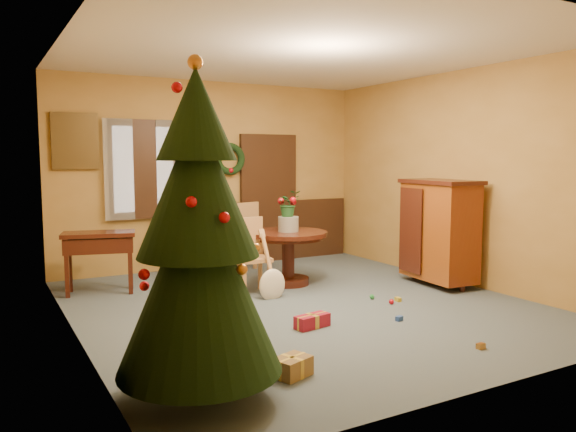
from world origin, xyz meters
TOP-DOWN VIEW (x-y plane):
  - room_envelope at (0.21, 2.70)m, footprint 5.50×5.50m
  - dining_table at (0.38, 1.02)m, footprint 1.06×1.06m
  - urn at (0.38, 1.02)m, footprint 0.28×0.28m
  - centerpiece_plant at (0.38, 1.02)m, footprint 0.32×0.28m
  - chair_near at (-0.26, 0.87)m, footprint 0.45×0.45m
  - chair_far at (0.26, 2.26)m, footprint 0.56×0.56m
  - guitar at (-0.16, 0.44)m, footprint 0.38×0.55m
  - plant_stand at (-0.72, 2.27)m, footprint 0.33×0.33m
  - stand_plant at (-0.72, 2.27)m, footprint 0.26×0.23m
  - christmas_tree at (-1.95, -1.86)m, footprint 1.17×1.17m
  - writing_desk at (-1.95, 1.76)m, footprint 0.97×0.64m
  - sideboard at (2.15, 0.00)m, footprint 0.67×1.15m
  - gift_a at (-1.17, -1.82)m, footprint 0.34×0.29m
  - gift_b at (-1.63, -0.83)m, footprint 0.24×0.24m
  - gift_c at (-1.84, -1.15)m, footprint 0.28×0.29m
  - gift_d at (-0.36, -0.81)m, footprint 0.40×0.22m
  - toy_a at (0.57, -1.06)m, footprint 0.09×0.07m
  - toy_b at (0.88, -0.19)m, footprint 0.06×0.06m
  - toy_c at (1.09, -0.43)m, footprint 0.06×0.08m
  - toy_d at (0.93, -0.49)m, footprint 0.06×0.06m
  - toy_e at (0.64, -2.10)m, footprint 0.08×0.05m

SIDE VIEW (x-z plane):
  - toy_a at x=0.57m, z-range 0.00..0.05m
  - toy_c at x=1.09m, z-range 0.00..0.05m
  - toy_e at x=0.64m, z-range 0.00..0.05m
  - toy_b at x=0.88m, z-range 0.00..0.06m
  - toy_d at x=0.93m, z-range 0.00..0.06m
  - gift_c at x=-1.84m, z-range 0.00..0.13m
  - gift_d at x=-0.36m, z-range 0.00..0.13m
  - gift_a at x=-1.17m, z-range 0.00..0.16m
  - gift_b at x=-1.63m, z-range 0.00..0.20m
  - guitar at x=-0.16m, z-range 0.01..0.82m
  - dining_table at x=0.38m, z-range 0.15..0.87m
  - chair_near at x=-0.26m, z-range 0.03..0.99m
  - plant_stand at x=-0.72m, z-range 0.10..0.96m
  - chair_far at x=0.26m, z-range 0.04..1.08m
  - writing_desk at x=-1.95m, z-range 0.20..0.99m
  - sideboard at x=2.15m, z-range 0.05..1.48m
  - urn at x=0.38m, z-range 0.73..0.93m
  - stand_plant at x=-0.72m, z-range 0.85..1.25m
  - centerpiece_plant at x=0.38m, z-range 0.93..1.29m
  - room_envelope at x=0.21m, z-range -1.63..3.87m
  - christmas_tree at x=-1.95m, z-range -0.06..2.36m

